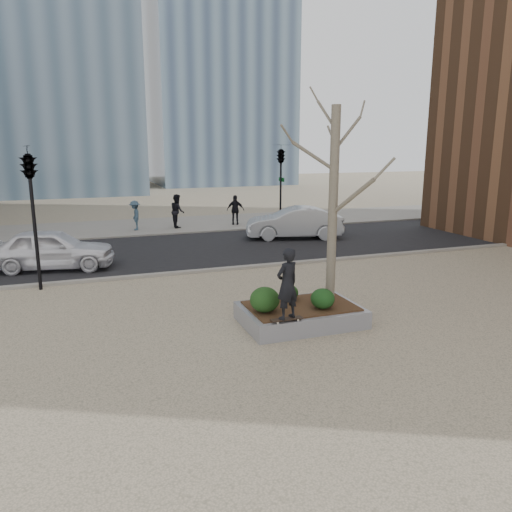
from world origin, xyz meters
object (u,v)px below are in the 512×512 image
object	(u,v)px
skateboard	(287,320)
police_car	(52,249)
planter	(300,315)
skateboarder	(287,284)

from	to	relation	value
skateboard	police_car	size ratio (longest dim) A/B	0.18
planter	skateboarder	bearing A→B (deg)	-131.13
skateboarder	police_car	world-z (taller)	skateboarder
skateboard	skateboarder	size ratio (longest dim) A/B	0.46
planter	police_car	world-z (taller)	police_car
planter	skateboard	world-z (taller)	skateboard
skateboarder	skateboard	bearing A→B (deg)	159.74
planter	police_car	distance (m)	10.35
skateboard	skateboarder	world-z (taller)	skateboarder
skateboarder	police_car	bearing A→B (deg)	-79.46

